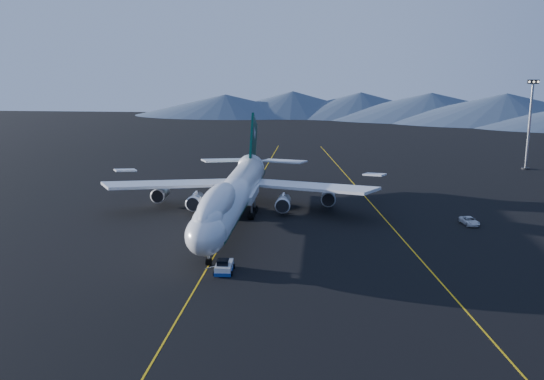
# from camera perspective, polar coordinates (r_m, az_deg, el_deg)

# --- Properties ---
(ground) EXTENTS (500.00, 500.00, 0.00)m
(ground) POSITION_cam_1_polar(r_m,az_deg,el_deg) (123.42, -3.58, -3.00)
(ground) COLOR black
(ground) RESTS_ON ground
(taxiway_line_main) EXTENTS (0.25, 220.00, 0.01)m
(taxiway_line_main) POSITION_cam_1_polar(r_m,az_deg,el_deg) (123.41, -3.58, -2.99)
(taxiway_line_main) COLOR #E6B00D
(taxiway_line_main) RESTS_ON ground
(taxiway_line_side) EXTENTS (28.08, 198.09, 0.01)m
(taxiway_line_side) POSITION_cam_1_polar(r_m,az_deg,el_deg) (132.15, 10.08, -2.13)
(taxiway_line_side) COLOR #E6B00D
(taxiway_line_side) RESTS_ON ground
(boeing_747) EXTENTS (59.62, 72.43, 19.37)m
(boeing_747) POSITION_cam_1_polar(r_m,az_deg,el_deg) (122.05, -3.61, -0.36)
(boeing_747) COLOR silver
(boeing_747) RESTS_ON ground
(pushback_tug) EXTENTS (3.20, 5.29, 2.24)m
(pushback_tug) POSITION_cam_1_polar(r_m,az_deg,el_deg) (94.95, -4.53, -7.30)
(pushback_tug) COLOR silver
(pushback_tug) RESTS_ON ground
(service_van) EXTENTS (3.59, 5.90, 1.53)m
(service_van) POSITION_cam_1_polar(r_m,az_deg,el_deg) (127.13, 18.10, -2.78)
(service_van) COLOR silver
(service_van) RESTS_ON ground
(floodlight_mast) EXTENTS (3.27, 2.45, 26.43)m
(floodlight_mast) POSITION_cam_1_polar(r_m,az_deg,el_deg) (195.08, 23.07, 5.70)
(floodlight_mast) COLOR black
(floodlight_mast) RESTS_ON ground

